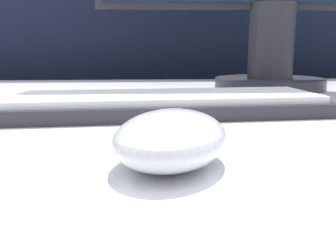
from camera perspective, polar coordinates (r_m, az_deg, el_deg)
partition_panel at (r=1.11m, az=-0.70°, el=-2.63°), size 5.00×0.03×1.16m
computer_mouse_near at (r=0.26m, az=0.44°, el=-1.80°), size 0.10×0.12×0.04m
keyboard at (r=0.46m, az=-1.32°, el=3.20°), size 0.40×0.16×0.02m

